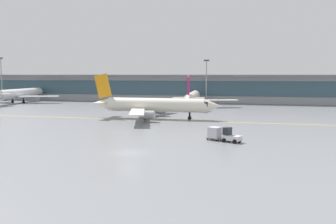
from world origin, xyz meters
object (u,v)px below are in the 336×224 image
at_px(cargo_dolly_lead, 215,133).
at_px(apron_light_mast_0, 1,77).
at_px(gate_airplane_0, 20,94).
at_px(apron_light_mast_1, 206,80).
at_px(taxiing_regional_jet, 154,105).
at_px(gate_airplane_1, 192,97).
at_px(baggage_tug, 230,136).

height_order(cargo_dolly_lead, apron_light_mast_0, apron_light_mast_0).
height_order(gate_airplane_0, cargo_dolly_lead, gate_airplane_0).
height_order(cargo_dolly_lead, apron_light_mast_1, apron_light_mast_1).
bearing_deg(taxiing_regional_jet, gate_airplane_1, 82.76).
xyz_separation_m(cargo_dolly_lead, apron_light_mast_1, (-8.91, 63.25, 6.86)).
height_order(gate_airplane_0, baggage_tug, gate_airplane_0).
distance_m(gate_airplane_1, cargo_dolly_lead, 53.92).
height_order(gate_airplane_1, baggage_tug, gate_airplane_1).
bearing_deg(baggage_tug, cargo_dolly_lead, 180.00).
bearing_deg(apron_light_mast_1, gate_airplane_0, -172.61).
bearing_deg(baggage_tug, gate_airplane_0, 168.85).
bearing_deg(taxiing_regional_jet, cargo_dolly_lead, -55.59).
bearing_deg(gate_airplane_1, apron_light_mast_0, 77.35).
distance_m(taxiing_regional_jet, apron_light_mast_1, 41.83).
bearing_deg(baggage_tug, taxiing_regional_jet, 153.14).
xyz_separation_m(gate_airplane_1, taxiing_regional_jet, (-3.67, -30.37, 0.09)).
bearing_deg(taxiing_regional_jet, baggage_tug, -53.05).
distance_m(taxiing_regional_jet, apron_light_mast_0, 82.82).
relative_size(baggage_tug, apron_light_mast_0, 0.18).
bearing_deg(apron_light_mast_0, gate_airplane_0, -32.58).
relative_size(gate_airplane_0, apron_light_mast_1, 2.16).
height_order(gate_airplane_0, apron_light_mast_1, apron_light_mast_1).
distance_m(gate_airplane_0, baggage_tug, 93.43).
height_order(baggage_tug, apron_light_mast_1, apron_light_mast_1).
xyz_separation_m(baggage_tug, cargo_dolly_lead, (-2.39, 1.16, 0.16)).
relative_size(gate_airplane_1, taxiing_regional_jet, 0.97).
bearing_deg(gate_airplane_1, baggage_tug, -169.08).
xyz_separation_m(gate_airplane_0, taxiing_regional_jet, (56.80, -32.82, -0.13)).
relative_size(taxiing_regional_jet, apron_light_mast_0, 1.87).
distance_m(gate_airplane_1, taxiing_regional_jet, 30.60).
height_order(baggage_tug, apron_light_mast_0, apron_light_mast_0).
bearing_deg(gate_airplane_0, baggage_tug, -128.62).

